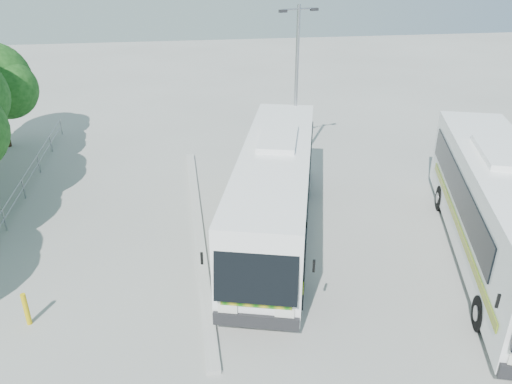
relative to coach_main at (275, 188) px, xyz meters
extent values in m
plane|color=#A5A5A0|center=(-0.76, -1.29, -1.92)|extent=(100.00, 100.00, 0.00)
cube|color=#B2B2AD|center=(-3.06, 0.71, -1.85)|extent=(0.40, 16.00, 0.15)
cylinder|color=gray|center=(-10.76, 2.71, -0.97)|extent=(0.06, 22.00, 0.06)
cylinder|color=gray|center=(-10.76, 2.71, -1.37)|extent=(0.06, 22.00, 0.06)
cylinder|color=gray|center=(-10.76, 12.71, -1.42)|extent=(0.06, 0.06, 1.00)
cylinder|color=#382314|center=(-13.46, 12.01, -0.54)|extent=(0.36, 0.36, 2.77)
sphere|color=#11390F|center=(-12.71, 11.51, 1.54)|extent=(3.28, 3.28, 3.28)
cube|color=white|center=(0.01, 0.03, 0.01)|extent=(5.90, 12.62, 3.15)
cube|color=black|center=(-1.71, -5.95, 0.40)|extent=(2.41, 1.11, 2.00)
cube|color=black|center=(-1.08, 0.99, 0.40)|extent=(2.78, 9.54, 1.14)
cube|color=black|center=(1.44, 0.26, 0.40)|extent=(2.78, 9.54, 1.14)
cube|color=#145E0D|center=(-1.34, 0.10, -0.58)|extent=(2.99, 10.33, 0.29)
cylinder|color=black|center=(-2.22, -3.52, -1.41)|extent=(0.58, 1.08, 1.03)
cylinder|color=black|center=(0.02, -4.16, -1.41)|extent=(0.58, 1.08, 1.03)
cylinder|color=black|center=(-0.14, 3.73, -1.41)|extent=(0.58, 1.08, 1.03)
cylinder|color=black|center=(2.10, 3.08, -1.41)|extent=(0.58, 1.08, 1.03)
cube|color=white|center=(7.51, -3.14, 0.09)|extent=(6.77, 13.04, 3.27)
cube|color=black|center=(6.43, -2.08, 0.49)|extent=(3.44, 9.74, 1.18)
cube|color=#0E651D|center=(6.11, -2.99, -0.53)|extent=(3.70, 10.55, 0.30)
cylinder|color=black|center=(4.99, -6.69, -1.39)|extent=(0.66, 1.12, 1.07)
cylinder|color=black|center=(7.56, 0.71, -1.39)|extent=(0.66, 1.12, 1.07)
cylinder|color=black|center=(9.85, -0.09, -1.39)|extent=(0.66, 1.12, 1.07)
cylinder|color=#97999F|center=(2.11, 5.77, 2.14)|extent=(0.20, 0.20, 8.13)
cylinder|color=#97999F|center=(2.11, 5.77, 6.01)|extent=(1.58, 0.56, 0.08)
cube|color=black|center=(1.33, 5.53, 5.96)|extent=(0.39, 0.28, 0.12)
cube|color=black|center=(2.88, 6.01, 5.96)|extent=(0.39, 0.28, 0.12)
cylinder|color=gold|center=(-8.46, -4.34, -1.37)|extent=(0.17, 0.17, 1.11)
camera|label=1|loc=(-3.51, -17.24, 8.35)|focal=35.00mm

